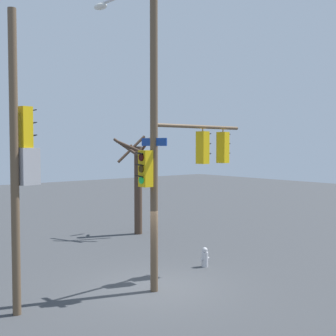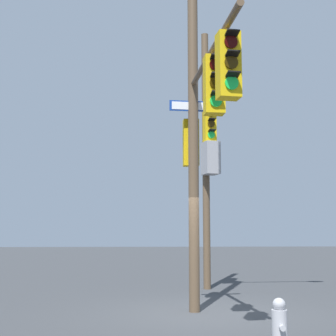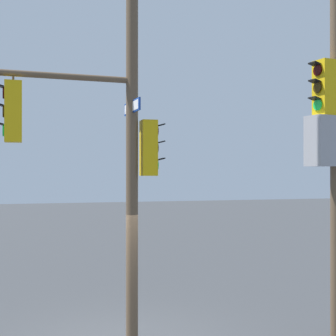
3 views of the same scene
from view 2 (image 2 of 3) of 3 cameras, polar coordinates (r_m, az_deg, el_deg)
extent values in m
plane|color=#393B3E|center=(10.75, 4.43, -16.88)|extent=(80.00, 80.00, 0.00)
cylinder|color=brown|center=(11.23, 3.00, 8.74)|extent=(0.24, 0.24, 9.78)
cylinder|color=brown|center=(9.40, 5.20, 13.54)|extent=(4.08, 0.41, 0.12)
cube|color=gold|center=(9.01, 5.48, 9.76)|extent=(0.32, 0.38, 1.10)
cylinder|color=#2F0403|center=(8.97, 5.67, 12.14)|extent=(0.04, 0.22, 0.22)
cube|color=black|center=(8.94, 5.76, 13.03)|extent=(0.17, 0.22, 0.06)
cylinder|color=#352504|center=(8.86, 5.70, 10.07)|extent=(0.04, 0.22, 0.22)
cube|color=black|center=(8.82, 5.79, 10.96)|extent=(0.17, 0.22, 0.06)
cylinder|color=#19D147|center=(8.76, 5.73, 7.95)|extent=(0.04, 0.22, 0.22)
cube|color=black|center=(8.72, 5.82, 8.84)|extent=(0.17, 0.22, 0.06)
cylinder|color=brown|center=(9.21, 5.43, 13.48)|extent=(0.04, 0.04, 0.15)
cube|color=gold|center=(8.02, 7.17, 11.97)|extent=(0.34, 0.40, 1.10)
cylinder|color=#2F0403|center=(7.99, 7.50, 14.65)|extent=(0.06, 0.22, 0.22)
cube|color=black|center=(7.97, 7.65, 15.65)|extent=(0.19, 0.23, 0.06)
cylinder|color=#352504|center=(7.87, 7.54, 12.36)|extent=(0.06, 0.22, 0.22)
cube|color=black|center=(7.85, 7.70, 13.36)|extent=(0.19, 0.23, 0.06)
cylinder|color=#19D147|center=(7.76, 7.58, 9.99)|extent=(0.06, 0.22, 0.22)
cube|color=black|center=(7.73, 7.74, 11.00)|extent=(0.19, 0.23, 0.06)
cylinder|color=brown|center=(8.25, 7.09, 16.08)|extent=(0.04, 0.04, 0.15)
cube|color=gold|center=(11.31, 2.74, 2.99)|extent=(0.30, 0.36, 1.10)
cylinder|color=#2F0403|center=(11.53, 2.64, 4.51)|extent=(0.03, 0.22, 0.22)
cube|color=black|center=(11.63, 2.59, 5.01)|extent=(0.16, 0.21, 0.06)
cylinder|color=#352504|center=(11.47, 2.65, 2.85)|extent=(0.03, 0.22, 0.22)
cube|color=black|center=(11.56, 2.60, 3.37)|extent=(0.16, 0.21, 0.06)
cylinder|color=#19D147|center=(11.41, 2.66, 1.16)|extent=(0.03, 0.22, 0.22)
cube|color=black|center=(11.50, 2.61, 1.70)|extent=(0.16, 0.21, 0.06)
cube|color=navy|center=(11.15, 3.01, 7.35)|extent=(0.13, 1.10, 0.24)
cube|color=white|center=(11.14, 3.02, 7.37)|extent=(0.10, 1.00, 0.18)
cylinder|color=brown|center=(15.03, 4.53, 1.26)|extent=(0.22, 0.22, 8.05)
cube|color=#99999E|center=(14.67, 5.09, 1.16)|extent=(0.64, 0.56, 0.99)
cube|color=gold|center=(14.91, 4.96, 5.13)|extent=(0.36, 0.41, 1.10)
cylinder|color=#2F0403|center=(14.83, 5.14, 6.54)|extent=(0.07, 0.22, 0.22)
cube|color=black|center=(14.79, 5.23, 7.06)|extent=(0.20, 0.23, 0.06)
cylinder|color=#352504|center=(14.75, 5.16, 5.26)|extent=(0.07, 0.22, 0.22)
cube|color=black|center=(14.71, 5.24, 5.78)|extent=(0.20, 0.23, 0.06)
cylinder|color=#19D147|center=(14.68, 5.17, 3.97)|extent=(0.07, 0.22, 0.22)
cube|color=black|center=(14.64, 5.26, 4.48)|extent=(0.20, 0.23, 0.06)
cylinder|color=#B2B2B7|center=(8.01, 13.13, -18.02)|extent=(0.24, 0.24, 0.55)
sphere|color=#B2B2B7|center=(7.95, 13.05, -15.51)|extent=(0.20, 0.20, 0.20)
cylinder|color=#B2B2B7|center=(7.87, 13.42, -18.00)|extent=(0.10, 0.09, 0.09)
cylinder|color=#B2B2B7|center=(8.14, 12.84, -17.66)|extent=(0.10, 0.09, 0.09)
camera|label=1|loc=(21.68, -29.52, 0.87)|focal=48.26mm
camera|label=3|loc=(13.77, 45.05, 1.47)|focal=50.27mm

